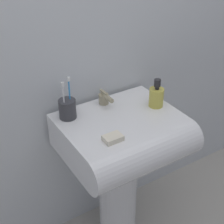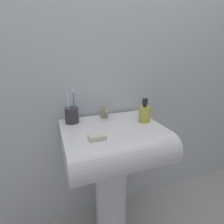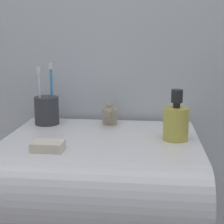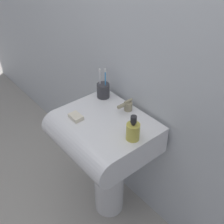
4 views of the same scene
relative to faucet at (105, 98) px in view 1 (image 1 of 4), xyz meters
name	(u,v)px [view 1 (image 1 of 4)]	position (x,y,z in m)	size (l,w,h in m)	color
wall_back	(90,18)	(-0.01, 0.11, 0.37)	(5.00, 0.05, 2.40)	silver
sink_pedestal	(118,192)	(-0.01, -0.14, -0.52)	(0.20, 0.20, 0.63)	white
sink_basin	(126,138)	(-0.01, -0.20, -0.12)	(0.56, 0.49, 0.17)	white
faucet	(105,98)	(0.00, 0.00, 0.00)	(0.05, 0.11, 0.07)	tan
toothbrush_cup	(67,109)	(-0.21, -0.01, 0.02)	(0.08, 0.08, 0.20)	#38383D
soap_bottle	(156,96)	(0.20, -0.15, 0.02)	(0.07, 0.07, 0.14)	gold
bar_soap	(113,138)	(-0.13, -0.28, -0.02)	(0.08, 0.06, 0.02)	silver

